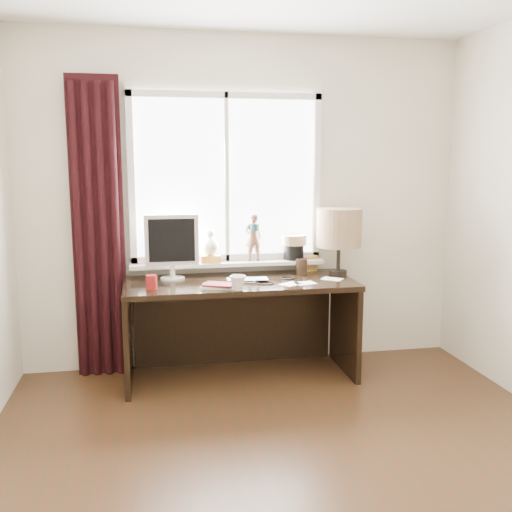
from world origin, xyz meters
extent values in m
cube|color=#3B2615|center=(0.00, 0.00, 0.00)|extent=(3.50, 4.00, 0.00)
cube|color=beige|center=(0.00, 2.00, 1.30)|extent=(3.50, 0.00, 2.60)
imported|color=silver|center=(-0.05, 1.60, 0.76)|extent=(0.32, 0.22, 0.02)
imported|color=white|center=(-0.16, 1.33, 0.80)|extent=(0.13, 0.13, 0.11)
cylinder|color=maroon|center=(-0.75, 1.47, 0.80)|extent=(0.08, 0.08, 0.10)
cube|color=white|center=(-0.15, 1.99, 1.50)|extent=(1.40, 0.02, 1.30)
cube|color=silver|center=(-0.15, 1.96, 0.88)|extent=(1.50, 0.05, 0.05)
cube|color=silver|center=(-0.15, 1.96, 2.12)|extent=(1.50, 0.05, 0.05)
cube|color=silver|center=(-0.88, 1.96, 1.50)|extent=(0.05, 0.05, 1.40)
cube|color=silver|center=(0.57, 1.96, 1.50)|extent=(0.05, 0.05, 1.40)
cube|color=silver|center=(-0.15, 1.96, 1.50)|extent=(0.03, 0.05, 1.30)
cube|color=silver|center=(-0.15, 1.91, 0.83)|extent=(1.52, 0.18, 0.03)
cylinder|color=#3C0706|center=(-0.69, 1.89, 0.97)|extent=(0.13, 0.13, 0.24)
cube|color=gold|center=(-0.29, 1.90, 0.88)|extent=(0.15, 0.12, 0.06)
sphere|color=beige|center=(-0.29, 1.90, 0.97)|extent=(0.13, 0.13, 0.13)
sphere|color=beige|center=(-0.29, 1.90, 1.07)|extent=(0.07, 0.07, 0.07)
imported|color=brown|center=(0.05, 1.91, 1.04)|extent=(0.15, 0.11, 0.38)
cylinder|color=#1E4C51|center=(0.05, 1.90, 1.12)|extent=(0.09, 0.09, 0.05)
cylinder|color=black|center=(0.38, 1.91, 0.91)|extent=(0.16, 0.16, 0.12)
cylinder|color=#8C6B4C|center=(0.38, 1.91, 1.01)|extent=(0.20, 0.20, 0.08)
cube|color=black|center=(-1.13, 1.92, 1.12)|extent=(0.38, 0.05, 2.25)
cylinder|color=black|center=(-1.27, 1.89, 1.10)|extent=(0.06, 0.06, 2.20)
cylinder|color=black|center=(-1.18, 1.89, 1.10)|extent=(0.06, 0.06, 2.20)
cylinder|color=black|center=(-1.09, 1.89, 1.10)|extent=(0.06, 0.06, 2.20)
cylinder|color=black|center=(-1.00, 1.89, 1.10)|extent=(0.06, 0.06, 2.20)
cube|color=black|center=(-0.10, 1.63, 0.73)|extent=(1.70, 0.70, 0.04)
cube|color=black|center=(-0.93, 1.63, 0.35)|extent=(0.04, 0.64, 0.71)
cube|color=black|center=(0.73, 1.63, 0.35)|extent=(0.04, 0.64, 0.71)
cube|color=black|center=(-0.10, 1.97, 0.35)|extent=(1.60, 0.03, 0.71)
cylinder|color=beige|center=(-0.59, 1.78, 0.76)|extent=(0.18, 0.18, 0.01)
cylinder|color=beige|center=(-0.59, 1.78, 0.81)|extent=(0.04, 0.04, 0.10)
cube|color=beige|center=(-0.59, 1.78, 1.05)|extent=(0.40, 0.04, 0.38)
cube|color=black|center=(-0.59, 1.76, 1.05)|extent=(0.34, 0.01, 0.32)
cube|color=beige|center=(-0.29, 1.43, 0.76)|extent=(0.25, 0.21, 0.02)
cube|color=#591517|center=(-0.28, 1.42, 0.78)|extent=(0.25, 0.22, 0.01)
cylinder|color=black|center=(0.42, 1.82, 0.81)|extent=(0.09, 0.09, 0.12)
cylinder|color=black|center=(0.41, 1.83, 0.86)|extent=(0.01, 0.01, 0.22)
cylinder|color=black|center=(0.43, 1.81, 0.84)|extent=(0.01, 0.01, 0.19)
cylinder|color=black|center=(0.42, 1.83, 0.88)|extent=(0.01, 0.01, 0.25)
cylinder|color=black|center=(0.44, 1.83, 0.83)|extent=(0.01, 0.01, 0.17)
cube|color=gold|center=(0.53, 1.90, 0.81)|extent=(0.10, 0.03, 0.13)
cube|color=#996633|center=(0.53, 1.88, 0.81)|extent=(0.07, 0.02, 0.10)
cylinder|color=black|center=(0.70, 1.74, 0.77)|extent=(0.14, 0.14, 0.03)
cylinder|color=black|center=(0.70, 1.74, 0.89)|extent=(0.03, 0.03, 0.22)
cylinder|color=tan|center=(0.70, 1.74, 1.12)|extent=(0.35, 0.35, 0.30)
cube|color=white|center=(0.35, 1.46, 0.75)|extent=(0.17, 0.14, 0.00)
cube|color=white|center=(0.59, 1.57, 0.75)|extent=(0.19, 0.18, 0.00)
cube|color=white|center=(0.24, 1.45, 0.75)|extent=(0.19, 0.18, 0.00)
torus|color=black|center=(0.07, 1.51, 0.75)|extent=(0.14, 0.14, 0.01)
torus|color=black|center=(0.27, 1.65, 0.75)|extent=(0.15, 0.15, 0.01)
torus|color=black|center=(0.07, 1.67, 0.75)|extent=(0.10, 0.10, 0.01)
camera|label=1|loc=(-0.74, -2.47, 1.64)|focal=40.00mm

